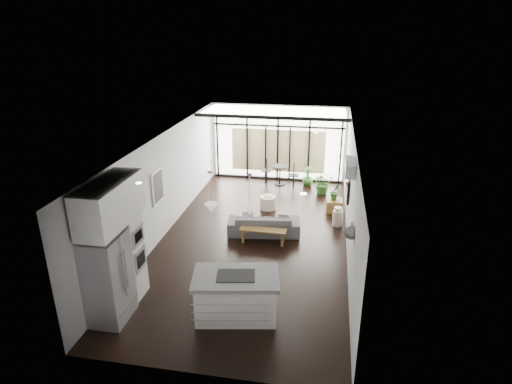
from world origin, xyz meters
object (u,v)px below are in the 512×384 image
(sofa, at_px, (264,220))
(pouf, at_px, (268,203))
(tv, at_px, (348,187))
(fridge, at_px, (107,278))
(console_bench, at_px, (263,236))
(milk_can, at_px, (338,216))
(island, at_px, (236,296))

(sofa, height_order, pouf, sofa)
(tv, bearing_deg, fridge, -133.78)
(console_bench, height_order, tv, tv)
(console_bench, relative_size, pouf, 2.44)
(sofa, distance_m, console_bench, 0.59)
(sofa, xyz_separation_m, pouf, (-0.14, 1.73, -0.19))
(pouf, relative_size, milk_can, 0.88)
(milk_can, xyz_separation_m, tv, (0.21, -0.21, 1.01))
(pouf, height_order, milk_can, milk_can)
(sofa, xyz_separation_m, milk_can, (2.04, 0.86, -0.10))
(fridge, bearing_deg, sofa, 60.25)
(console_bench, xyz_separation_m, milk_can, (1.97, 1.42, 0.09))
(fridge, height_order, tv, fridge)
(pouf, distance_m, milk_can, 2.35)
(milk_can, bearing_deg, island, -113.68)
(milk_can, distance_m, tv, 1.05)
(sofa, bearing_deg, island, 82.97)
(fridge, relative_size, pouf, 3.56)
(fridge, height_order, pouf, fridge)
(console_bench, bearing_deg, tv, 30.03)
(sofa, height_order, tv, tv)
(console_bench, height_order, milk_can, milk_can)
(island, bearing_deg, milk_can, 56.44)
(pouf, xyz_separation_m, tv, (2.39, -1.08, 1.10))
(console_bench, bearing_deg, milk_can, 36.83)
(sofa, xyz_separation_m, console_bench, (0.07, -0.56, -0.19))
(pouf, distance_m, tv, 2.84)
(sofa, xyz_separation_m, tv, (2.25, 0.65, 0.91))
(sofa, bearing_deg, console_bench, 89.73)
(sofa, height_order, console_bench, sofa)
(fridge, height_order, console_bench, fridge)
(island, xyz_separation_m, fridge, (-2.44, -0.50, 0.45))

